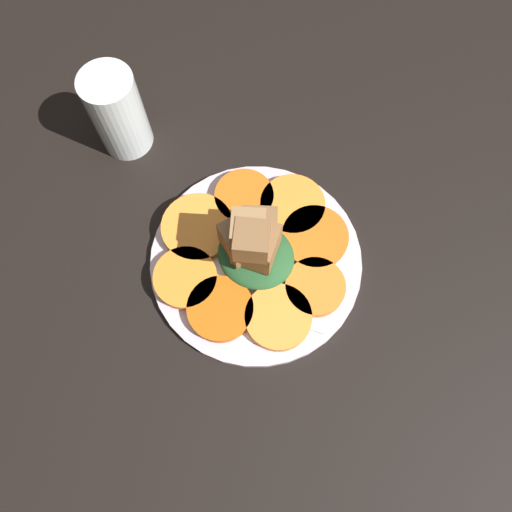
% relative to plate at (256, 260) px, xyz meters
% --- Properties ---
extents(table_slab, '(1.20, 1.20, 0.02)m').
position_rel_plate_xyz_m(table_slab, '(0.00, 0.00, -0.02)').
color(table_slab, black).
rests_on(table_slab, ground).
extents(plate, '(0.25, 0.25, 0.01)m').
position_rel_plate_xyz_m(plate, '(0.00, 0.00, 0.00)').
color(plate, silver).
rests_on(plate, table_slab).
extents(carrot_slice_0, '(0.07, 0.07, 0.01)m').
position_rel_plate_xyz_m(carrot_slice_0, '(-0.05, 0.06, 0.01)').
color(carrot_slice_0, orange).
rests_on(carrot_slice_0, plate).
extents(carrot_slice_1, '(0.09, 0.09, 0.01)m').
position_rel_plate_xyz_m(carrot_slice_1, '(-0.08, -0.00, 0.01)').
color(carrot_slice_1, orange).
rests_on(carrot_slice_1, plate).
extents(carrot_slice_2, '(0.07, 0.07, 0.01)m').
position_rel_plate_xyz_m(carrot_slice_2, '(-0.06, -0.06, 0.01)').
color(carrot_slice_2, orange).
rests_on(carrot_slice_2, plate).
extents(carrot_slice_3, '(0.08, 0.08, 0.01)m').
position_rel_plate_xyz_m(carrot_slice_3, '(-0.01, -0.07, 0.01)').
color(carrot_slice_3, '#D35E12').
rests_on(carrot_slice_3, plate).
extents(carrot_slice_4, '(0.08, 0.08, 0.01)m').
position_rel_plate_xyz_m(carrot_slice_4, '(0.06, -0.05, 0.01)').
color(carrot_slice_4, orange).
rests_on(carrot_slice_4, plate).
extents(carrot_slice_5, '(0.07, 0.07, 0.01)m').
position_rel_plate_xyz_m(carrot_slice_5, '(0.08, -0.00, 0.01)').
color(carrot_slice_5, orange).
rests_on(carrot_slice_5, plate).
extents(carrot_slice_6, '(0.08, 0.08, 0.01)m').
position_rel_plate_xyz_m(carrot_slice_6, '(0.05, 0.06, 0.01)').
color(carrot_slice_6, orange).
rests_on(carrot_slice_6, plate).
extents(carrot_slice_7, '(0.08, 0.08, 0.01)m').
position_rel_plate_xyz_m(carrot_slice_7, '(0.01, 0.08, 0.01)').
color(carrot_slice_7, orange).
rests_on(carrot_slice_7, plate).
extents(center_pile, '(0.09, 0.09, 0.10)m').
position_rel_plate_xyz_m(center_pile, '(-0.00, 0.00, 0.05)').
color(center_pile, '#235128').
rests_on(center_pile, plate).
extents(fork, '(0.20, 0.05, 0.00)m').
position_rel_plate_xyz_m(fork, '(0.01, -0.06, 0.01)').
color(fork, silver).
rests_on(fork, plate).
extents(water_glass, '(0.07, 0.07, 0.12)m').
position_rel_plate_xyz_m(water_glass, '(-0.23, 0.07, 0.05)').
color(water_glass, silver).
rests_on(water_glass, table_slab).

